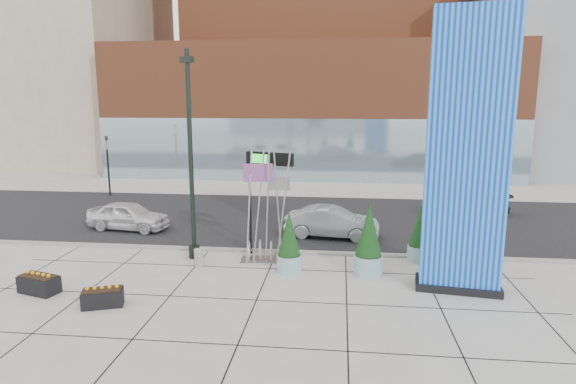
# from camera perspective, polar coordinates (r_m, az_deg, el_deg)

# --- Properties ---
(ground) EXTENTS (160.00, 160.00, 0.00)m
(ground) POSITION_cam_1_polar(r_m,az_deg,el_deg) (17.59, -6.46, -11.16)
(ground) COLOR #9E9991
(ground) RESTS_ON ground
(street_asphalt) EXTENTS (80.00, 12.00, 0.02)m
(street_asphalt) POSITION_cam_1_polar(r_m,az_deg,el_deg) (26.95, -1.82, -3.11)
(street_asphalt) COLOR black
(street_asphalt) RESTS_ON ground
(curb_edge) EXTENTS (80.00, 0.30, 0.12)m
(curb_edge) POSITION_cam_1_polar(r_m,az_deg,el_deg) (21.25, -4.09, -6.95)
(curb_edge) COLOR gray
(curb_edge) RESTS_ON ground
(tower_podium) EXTENTS (34.00, 10.00, 11.00)m
(tower_podium) POSITION_cam_1_polar(r_m,az_deg,el_deg) (42.96, 2.70, 9.63)
(tower_podium) COLOR brown
(tower_podium) RESTS_ON ground
(tower_glass_front) EXTENTS (34.00, 0.60, 5.00)m
(tower_glass_front) POSITION_cam_1_polar(r_m,az_deg,el_deg) (38.38, 2.20, 4.95)
(tower_glass_front) COLOR #8CA5B2
(tower_glass_front) RESTS_ON ground
(blue_pylon) EXTENTS (3.01, 1.65, 9.53)m
(blue_pylon) POSITION_cam_1_polar(r_m,az_deg,el_deg) (17.23, 20.39, 3.62)
(blue_pylon) COLOR #0C30BA
(blue_pylon) RESTS_ON ground
(lamp_post) EXTENTS (0.58, 0.47, 8.52)m
(lamp_post) POSITION_cam_1_polar(r_m,az_deg,el_deg) (20.05, -11.38, 1.85)
(lamp_post) COLOR black
(lamp_post) RESTS_ON ground
(public_art_sculpture) EXTENTS (2.13, 1.23, 4.60)m
(public_art_sculpture) POSITION_cam_1_polar(r_m,az_deg,el_deg) (19.85, -2.63, -4.78)
(public_art_sculpture) COLOR #B5B7BA
(public_art_sculpture) RESTS_ON ground
(concrete_bollard) EXTENTS (0.36, 0.36, 0.70)m
(concrete_bollard) POSITION_cam_1_polar(r_m,az_deg,el_deg) (19.74, -10.53, -7.67)
(concrete_bollard) COLOR gray
(concrete_bollard) RESTS_ON ground
(overhead_street_sign) EXTENTS (2.05, 0.82, 4.45)m
(overhead_street_sign) POSITION_cam_1_polar(r_m,az_deg,el_deg) (20.09, -2.45, 3.02)
(overhead_street_sign) COLOR black
(overhead_street_sign) RESTS_ON ground
(round_planter_east) EXTENTS (0.95, 0.95, 2.38)m
(round_planter_east) POSITION_cam_1_polar(r_m,az_deg,el_deg) (20.50, 15.36, -4.91)
(round_planter_east) COLOR #86B1B5
(round_planter_east) RESTS_ON ground
(round_planter_mid) EXTENTS (1.10, 1.10, 2.75)m
(round_planter_mid) POSITION_cam_1_polar(r_m,az_deg,el_deg) (18.49, 9.56, -5.83)
(round_planter_mid) COLOR #86B1B5
(round_planter_mid) RESTS_ON ground
(round_planter_west) EXTENTS (0.96, 0.96, 2.39)m
(round_planter_west) POSITION_cam_1_polar(r_m,az_deg,el_deg) (18.60, 0.14, -6.12)
(round_planter_west) COLOR #86B1B5
(round_planter_west) RESTS_ON ground
(box_planter_north) EXTENTS (1.41, 1.02, 0.70)m
(box_planter_north) POSITION_cam_1_polar(r_m,az_deg,el_deg) (17.01, -21.11, -11.51)
(box_planter_north) COLOR black
(box_planter_north) RESTS_ON ground
(box_planter_south) EXTENTS (1.51, 1.04, 0.76)m
(box_planter_south) POSITION_cam_1_polar(r_m,az_deg,el_deg) (18.98, -27.42, -9.57)
(box_planter_south) COLOR black
(box_planter_south) RESTS_ON ground
(car_white_west) EXTENTS (4.36, 2.26, 1.42)m
(car_white_west) POSITION_cam_1_polar(r_m,az_deg,el_deg) (25.85, -18.40, -2.71)
(car_white_west) COLOR silver
(car_white_west) RESTS_ON ground
(car_silver_mid) EXTENTS (4.60, 2.07, 1.47)m
(car_silver_mid) POSITION_cam_1_polar(r_m,az_deg,el_deg) (23.27, 5.23, -3.63)
(car_silver_mid) COLOR #999CA0
(car_silver_mid) RESTS_ON ground
(car_dark_east) EXTENTS (4.76, 2.41, 1.32)m
(car_dark_east) POSITION_cam_1_polar(r_m,az_deg,el_deg) (29.31, 20.45, -1.35)
(car_dark_east) COLOR black
(car_dark_east) RESTS_ON ground
(traffic_signal) EXTENTS (0.15, 0.18, 4.10)m
(traffic_signal) POSITION_cam_1_polar(r_m,az_deg,el_deg) (34.89, -20.57, 3.29)
(traffic_signal) COLOR black
(traffic_signal) RESTS_ON ground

